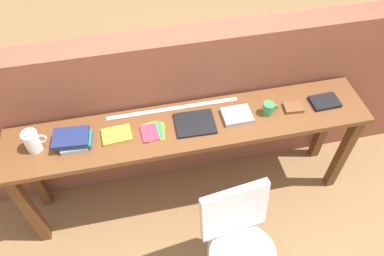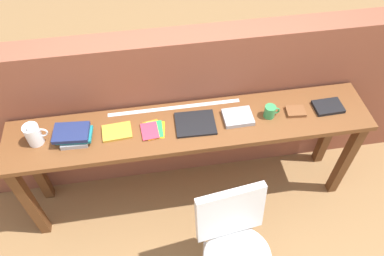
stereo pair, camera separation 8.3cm
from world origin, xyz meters
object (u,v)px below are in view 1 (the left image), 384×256
(mug, at_px, (268,108))
(book_stack_leftmost, at_px, (73,140))
(chair_white_moulded, at_px, (240,239))
(pitcher_white, at_px, (32,141))
(pamphlet_pile_colourful, at_px, (153,131))
(leather_journal_brown, at_px, (293,107))
(book_repair_rightmost, at_px, (325,102))
(magazine_cycling, at_px, (117,135))
(book_open_centre, at_px, (195,123))

(mug, bearing_deg, book_stack_leftmost, -179.86)
(chair_white_moulded, height_order, pitcher_white, pitcher_white)
(pitcher_white, xyz_separation_m, book_stack_leftmost, (0.24, -0.02, -0.03))
(pamphlet_pile_colourful, relative_size, mug, 1.63)
(leather_journal_brown, relative_size, book_repair_rightmost, 0.65)
(book_stack_leftmost, xyz_separation_m, mug, (1.32, 0.00, 0.00))
(book_stack_leftmost, height_order, book_repair_rightmost, book_stack_leftmost)
(pitcher_white, bearing_deg, leather_journal_brown, -0.42)
(pamphlet_pile_colourful, bearing_deg, book_stack_leftmost, 179.69)
(mug, bearing_deg, book_repair_rightmost, 1.06)
(chair_white_moulded, distance_m, magazine_cycling, 1.04)
(chair_white_moulded, relative_size, book_repair_rightmost, 4.48)
(pitcher_white, bearing_deg, chair_white_moulded, -31.30)
(magazine_cycling, xyz_separation_m, leather_journal_brown, (1.23, -0.01, 0.00))
(magazine_cycling, bearing_deg, book_open_centre, -4.59)
(chair_white_moulded, xyz_separation_m, pamphlet_pile_colourful, (-0.43, 0.70, 0.36))
(book_stack_leftmost, height_order, mug, mug)
(magazine_cycling, bearing_deg, book_repair_rightmost, -3.71)
(book_open_centre, bearing_deg, pitcher_white, -178.79)
(pitcher_white, bearing_deg, book_open_centre, -0.64)
(book_open_centre, xyz_separation_m, mug, (0.52, -0.00, 0.04))
(book_open_centre, bearing_deg, mug, 1.51)
(chair_white_moulded, height_order, mug, mug)
(book_open_centre, height_order, book_repair_rightmost, book_repair_rightmost)
(pitcher_white, xyz_separation_m, leather_journal_brown, (1.75, -0.01, -0.07))
(book_stack_leftmost, bearing_deg, mug, 0.14)
(book_stack_leftmost, bearing_deg, pamphlet_pile_colourful, -0.31)
(pamphlet_pile_colourful, xyz_separation_m, book_repair_rightmost, (1.23, 0.01, 0.01))
(pitcher_white, distance_m, mug, 1.56)
(pitcher_white, distance_m, magazine_cycling, 0.52)
(chair_white_moulded, xyz_separation_m, book_stack_leftmost, (-0.94, 0.70, 0.40))
(book_stack_leftmost, xyz_separation_m, magazine_cycling, (0.28, 0.02, -0.04))
(leather_journal_brown, bearing_deg, chair_white_moulded, -123.89)
(chair_white_moulded, relative_size, leather_journal_brown, 6.86)
(book_stack_leftmost, height_order, leather_journal_brown, book_stack_leftmost)
(pitcher_white, height_order, book_open_centre, pitcher_white)
(book_open_centre, distance_m, mug, 0.52)
(mug, distance_m, leather_journal_brown, 0.19)
(book_stack_leftmost, distance_m, mug, 1.32)
(book_stack_leftmost, bearing_deg, book_open_centre, 0.45)
(pitcher_white, bearing_deg, book_stack_leftmost, -4.27)
(book_stack_leftmost, height_order, book_open_centre, book_stack_leftmost)
(pamphlet_pile_colourful, distance_m, leather_journal_brown, 0.99)
(book_stack_leftmost, bearing_deg, leather_journal_brown, 0.19)
(magazine_cycling, relative_size, mug, 1.75)
(book_repair_rightmost, bearing_deg, chair_white_moulded, -140.15)
(pamphlet_pile_colourful, relative_size, book_repair_rightmost, 0.90)
(pitcher_white, height_order, magazine_cycling, pitcher_white)
(pamphlet_pile_colourful, height_order, leather_journal_brown, leather_journal_brown)
(chair_white_moulded, xyz_separation_m, magazine_cycling, (-0.67, 0.72, 0.36))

